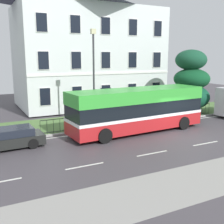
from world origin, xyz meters
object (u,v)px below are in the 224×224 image
at_px(georgian_townhouse, 88,49).
at_px(single_decker_bus, 137,109).
at_px(litter_bin, 150,112).
at_px(street_lamp_post, 94,72).
at_px(evergreen_tree, 190,84).
at_px(parked_hatchback_01, 7,139).

xyz_separation_m(georgian_townhouse, single_decker_bus, (-1.22, -12.02, -4.49)).
height_order(single_decker_bus, litter_bin, single_decker_bus).
xyz_separation_m(single_decker_bus, street_lamp_post, (-2.16, 2.71, 2.55)).
distance_m(evergreen_tree, litter_bin, 5.50).
xyz_separation_m(georgian_townhouse, street_lamp_post, (-3.38, -9.31, -1.94)).
distance_m(single_decker_bus, street_lamp_post, 4.31).
bearing_deg(parked_hatchback_01, litter_bin, -170.79).
relative_size(single_decker_bus, parked_hatchback_01, 2.38).
relative_size(evergreen_tree, parked_hatchback_01, 1.35).
height_order(single_decker_bus, parked_hatchback_01, single_decker_bus).
distance_m(georgian_townhouse, street_lamp_post, 10.09).
relative_size(evergreen_tree, single_decker_bus, 0.57).
height_order(georgian_townhouse, street_lamp_post, georgian_townhouse).
height_order(single_decker_bus, street_lamp_post, street_lamp_post).
distance_m(parked_hatchback_01, street_lamp_post, 7.86).
height_order(parked_hatchback_01, street_lamp_post, street_lamp_post).
relative_size(parked_hatchback_01, street_lamp_post, 0.60).
distance_m(parked_hatchback_01, litter_bin, 11.91).
bearing_deg(litter_bin, evergreen_tree, 9.15).
relative_size(georgian_townhouse, evergreen_tree, 2.59).
height_order(georgian_townhouse, evergreen_tree, georgian_townhouse).
height_order(georgian_townhouse, litter_bin, georgian_townhouse).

